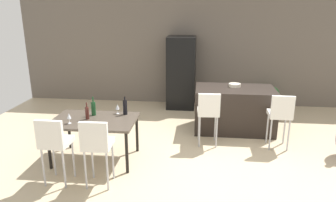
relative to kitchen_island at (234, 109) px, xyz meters
name	(u,v)px	position (x,y,z in m)	size (l,w,h in m)	color
ground_plane	(205,152)	(-0.61, -1.20, -0.46)	(10.00, 10.00, 0.00)	#C6B28E
back_wall	(206,50)	(-0.61, 1.92, 0.99)	(10.00, 0.12, 2.90)	#665B51
kitchen_island	(234,109)	(0.00, 0.00, 0.00)	(1.65, 0.96, 0.92)	black
bar_chair_left	(208,110)	(-0.56, -0.86, 0.24)	(0.42, 0.42, 1.05)	white
bar_chair_middle	(280,113)	(0.74, -0.86, 0.24)	(0.41, 0.41, 1.05)	white
dining_table	(94,123)	(-2.49, -1.67, 0.22)	(1.40, 0.91, 0.74)	#4C4238
dining_chair_near	(54,141)	(-2.81, -2.49, 0.24)	(0.41, 0.41, 1.05)	white
dining_chair_far	(97,143)	(-2.17, -2.49, 0.24)	(0.41, 0.41, 1.05)	white
wine_bottle_corner	(125,107)	(-2.03, -1.36, 0.41)	(0.08, 0.08, 0.32)	black
wine_bottle_end	(87,113)	(-2.60, -1.67, 0.39)	(0.06, 0.06, 0.29)	#471E19
wine_bottle_right	(93,108)	(-2.56, -1.46, 0.40)	(0.08, 0.08, 0.33)	#194723
wine_glass_left	(69,116)	(-2.82, -1.90, 0.40)	(0.07, 0.07, 0.17)	silver
wine_glass_middle	(117,107)	(-2.17, -1.34, 0.40)	(0.07, 0.07, 0.17)	silver
refrigerator	(181,73)	(-1.24, 1.48, 0.46)	(0.72, 0.68, 1.84)	black
fruit_bowl	(235,85)	(-0.01, 0.13, 0.50)	(0.25, 0.25, 0.07)	beige
potted_plant	(271,96)	(1.06, 1.47, -0.09)	(0.42, 0.42, 0.62)	#996B4C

